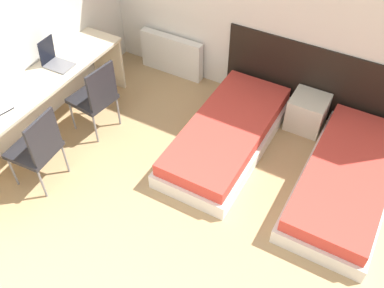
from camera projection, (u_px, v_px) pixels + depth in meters
name	position (u px, v px, depth m)	size (l,w,h in m)	color
wall_left	(2.00, 28.00, 4.36)	(0.05, 4.78, 2.70)	silver
headboard_panel	(318.00, 84.00, 5.13)	(2.38, 0.03, 0.95)	black
bed_near_window	(227.00, 135.00, 4.96)	(0.89, 1.98, 0.34)	silver
bed_near_door	(346.00, 180.00, 4.49)	(0.89, 1.98, 0.34)	silver
nightstand	(307.00, 112.00, 5.17)	(0.43, 0.42, 0.43)	beige
radiator	(172.00, 55.00, 5.91)	(0.92, 0.12, 0.56)	silver
desk	(34.00, 98.00, 4.70)	(0.54, 2.59, 0.78)	beige
chair_near_laptop	(96.00, 95.00, 4.91)	(0.50, 0.50, 0.94)	#232328
chair_near_notebook	(37.00, 147.00, 4.33)	(0.48, 0.48, 0.94)	#232328
laptop	(55.00, 60.00, 4.84)	(0.32, 0.24, 0.32)	slate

